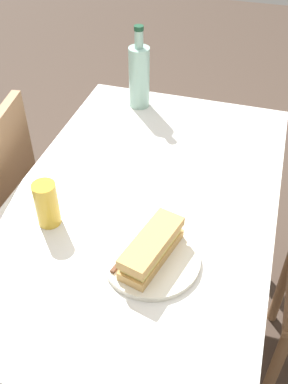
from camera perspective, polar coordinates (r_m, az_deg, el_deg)
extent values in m
plane|color=#47382D|center=(1.82, 0.00, -17.80)|extent=(8.00, 8.00, 0.00)
cube|color=silver|center=(1.27, 0.00, -1.19)|extent=(1.19, 0.74, 0.03)
cylinder|color=#262628|center=(1.88, 13.83, -0.58)|extent=(0.06, 0.06, 0.69)
cylinder|color=#262628|center=(1.96, -4.15, 2.87)|extent=(0.06, 0.06, 0.69)
cube|color=#936B47|center=(1.48, -17.24, 2.04)|extent=(0.38, 0.09, 0.40)
cylinder|color=#936B47|center=(1.89, -12.76, -4.97)|extent=(0.04, 0.04, 0.45)
cylinder|color=#936B47|center=(1.69, -16.60, -13.67)|extent=(0.04, 0.04, 0.45)
cylinder|color=#936B47|center=(1.55, 16.28, -21.35)|extent=(0.04, 0.04, 0.45)
cylinder|color=#936B47|center=(1.76, 17.43, -11.11)|extent=(0.04, 0.04, 0.45)
cylinder|color=silver|center=(1.09, 0.98, -8.64)|extent=(0.24, 0.24, 0.01)
cube|color=tan|center=(1.08, 0.99, -7.95)|extent=(0.21, 0.12, 0.02)
cube|color=#DBC66B|center=(1.06, 1.00, -7.19)|extent=(0.19, 0.11, 0.02)
cube|color=tan|center=(1.04, 1.02, -6.41)|extent=(0.21, 0.12, 0.02)
cube|color=silver|center=(1.12, -0.33, -5.92)|extent=(0.10, 0.04, 0.00)
cube|color=#59331E|center=(1.07, -2.92, -8.84)|extent=(0.08, 0.03, 0.01)
cylinder|color=#99C6B7|center=(1.62, -0.62, 14.48)|extent=(0.07, 0.07, 0.22)
cylinder|color=#99C6B7|center=(1.56, -0.66, 19.05)|extent=(0.03, 0.03, 0.06)
cylinder|color=#19472D|center=(1.55, -0.67, 20.34)|extent=(0.03, 0.03, 0.02)
cylinder|color=gold|center=(1.17, -12.40, -1.52)|extent=(0.06, 0.06, 0.13)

